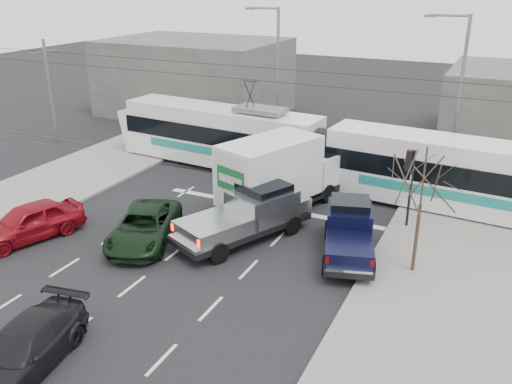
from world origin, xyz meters
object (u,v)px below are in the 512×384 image
at_px(bare_tree, 423,182).
at_px(street_lamp_far, 275,70).
at_px(tram, 325,153).
at_px(box_truck, 279,175).
at_px(dark_car, 23,350).
at_px(street_lamp_near, 457,90).
at_px(navy_pickup, 349,230).
at_px(silver_pickup, 250,213).
at_px(traffic_signal, 409,172).
at_px(red_car, 29,222).
at_px(green_car, 144,226).

height_order(bare_tree, street_lamp_far, street_lamp_far).
bearing_deg(tram, bare_tree, -45.96).
bearing_deg(street_lamp_far, box_truck, -65.34).
relative_size(box_truck, dark_car, 1.62).
xyz_separation_m(street_lamp_near, street_lamp_far, (-11.50, 2.00, 0.00)).
relative_size(tram, navy_pickup, 4.84).
xyz_separation_m(street_lamp_near, silver_pickup, (-6.84, -11.37, -3.96)).
distance_m(bare_tree, box_truck, 8.25).
relative_size(bare_tree, silver_pickup, 0.75).
relative_size(traffic_signal, silver_pickup, 0.54).
xyz_separation_m(traffic_signal, red_car, (-14.66, -8.16, -1.93)).
bearing_deg(dark_car, red_car, 126.08).
distance_m(box_truck, green_car, 7.01).
height_order(bare_tree, traffic_signal, bare_tree).
bearing_deg(green_car, navy_pickup, -1.75).
xyz_separation_m(street_lamp_near, dark_car, (-9.01, -22.05, -4.42)).
height_order(street_lamp_near, red_car, street_lamp_near).
xyz_separation_m(silver_pickup, navy_pickup, (4.37, 0.38, -0.09)).
bearing_deg(box_truck, dark_car, -78.21).
xyz_separation_m(traffic_signal, tram, (-5.11, 3.60, -0.85)).
bearing_deg(red_car, traffic_signal, 48.67).
bearing_deg(red_car, street_lamp_far, 96.79).
relative_size(box_truck, navy_pickup, 1.43).
distance_m(red_car, dark_car, 9.11).
bearing_deg(red_car, street_lamp_near, 64.86).
xyz_separation_m(traffic_signal, dark_car, (-8.16, -14.55, -2.04)).
height_order(bare_tree, box_truck, bare_tree).
height_order(street_lamp_near, box_truck, street_lamp_near).
bearing_deg(red_car, tram, 70.50).
relative_size(street_lamp_far, green_car, 1.74).
xyz_separation_m(bare_tree, traffic_signal, (-1.13, 4.00, -1.05)).
bearing_deg(bare_tree, navy_pickup, 169.51).
bearing_deg(silver_pickup, bare_tree, 23.62).
height_order(bare_tree, tram, tram).
bearing_deg(navy_pickup, box_truck, 129.23).
relative_size(traffic_signal, box_truck, 0.46).
xyz_separation_m(box_truck, dark_car, (-2.09, -14.06, -1.12)).
distance_m(street_lamp_near, tram, 7.82).
height_order(box_truck, dark_car, box_truck).
bearing_deg(navy_pickup, green_car, -178.53).
xyz_separation_m(silver_pickup, dark_car, (-2.16, -10.68, -0.46)).
relative_size(bare_tree, green_car, 0.97).
height_order(traffic_signal, dark_car, traffic_signal).
height_order(silver_pickup, box_truck, box_truck).
relative_size(traffic_signal, green_car, 0.70).
xyz_separation_m(bare_tree, green_car, (-11.07, -2.23, -3.08)).
bearing_deg(box_truck, tram, 97.07).
height_order(bare_tree, dark_car, bare_tree).
height_order(tram, navy_pickup, tram).
relative_size(street_lamp_near, street_lamp_far, 1.00).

